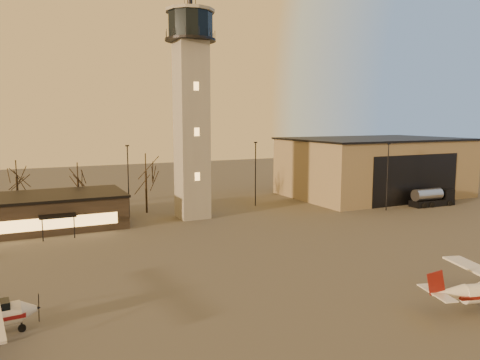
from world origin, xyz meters
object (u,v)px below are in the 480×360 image
object	(u,v)px
control_tower	(191,100)
hangar	(374,167)
terminal	(19,213)
fuel_truck	(432,199)

from	to	relation	value
control_tower	hangar	world-z (taller)	control_tower
terminal	fuel_truck	distance (m)	60.07
terminal	fuel_truck	xyz separation A→B (m)	(59.18, -10.28, -1.04)
fuel_truck	terminal	bearing A→B (deg)	172.59
control_tower	hangar	size ratio (longest dim) A/B	1.07
hangar	terminal	bearing A→B (deg)	-178.03
terminal	fuel_truck	world-z (taller)	terminal
control_tower	terminal	distance (m)	26.24
terminal	fuel_truck	bearing A→B (deg)	-9.85
control_tower	hangar	xyz separation A→B (m)	(36.00, 3.98, -11.17)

